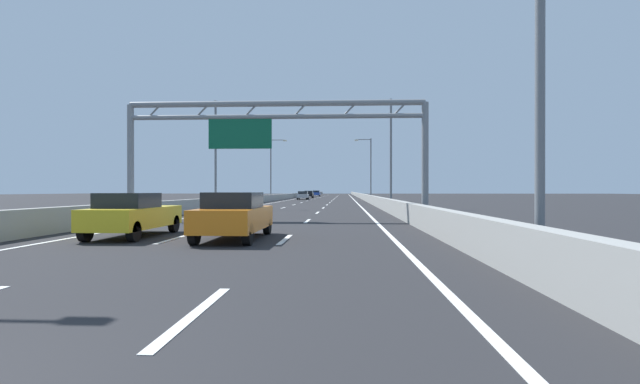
# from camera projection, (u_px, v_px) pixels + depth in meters

# --- Properties ---
(ground_plane) EXTENTS (260.00, 260.00, 0.00)m
(ground_plane) POSITION_uv_depth(u_px,v_px,m) (328.00, 198.00, 102.41)
(ground_plane) COLOR #262628
(lane_dash_left_1) EXTENTS (0.16, 3.00, 0.01)m
(lane_dash_left_1) POSITION_uv_depth(u_px,v_px,m) (174.00, 239.00, 15.13)
(lane_dash_left_1) COLOR white
(lane_dash_left_1) RESTS_ON ground_plane
(lane_dash_left_2) EXTENTS (0.16, 3.00, 0.01)m
(lane_dash_left_2) POSITION_uv_depth(u_px,v_px,m) (237.00, 221.00, 24.11)
(lane_dash_left_2) COLOR white
(lane_dash_left_2) RESTS_ON ground_plane
(lane_dash_left_3) EXTENTS (0.16, 3.00, 0.01)m
(lane_dash_left_3) POSITION_uv_depth(u_px,v_px,m) (266.00, 213.00, 33.10)
(lane_dash_left_3) COLOR white
(lane_dash_left_3) RESTS_ON ground_plane
(lane_dash_left_4) EXTENTS (0.16, 3.00, 0.01)m
(lane_dash_left_4) POSITION_uv_depth(u_px,v_px,m) (283.00, 208.00, 42.09)
(lane_dash_left_4) COLOR white
(lane_dash_left_4) RESTS_ON ground_plane
(lane_dash_left_5) EXTENTS (0.16, 3.00, 0.01)m
(lane_dash_left_5) POSITION_uv_depth(u_px,v_px,m) (294.00, 205.00, 51.08)
(lane_dash_left_5) COLOR white
(lane_dash_left_5) RESTS_ON ground_plane
(lane_dash_left_6) EXTENTS (0.16, 3.00, 0.01)m
(lane_dash_left_6) POSITION_uv_depth(u_px,v_px,m) (301.00, 203.00, 60.07)
(lane_dash_left_6) COLOR white
(lane_dash_left_6) RESTS_ON ground_plane
(lane_dash_left_7) EXTENTS (0.16, 3.00, 0.01)m
(lane_dash_left_7) POSITION_uv_depth(u_px,v_px,m) (307.00, 201.00, 69.05)
(lane_dash_left_7) COLOR white
(lane_dash_left_7) RESTS_ON ground_plane
(lane_dash_left_8) EXTENTS (0.16, 3.00, 0.01)m
(lane_dash_left_8) POSITION_uv_depth(u_px,v_px,m) (311.00, 200.00, 78.04)
(lane_dash_left_8) COLOR white
(lane_dash_left_8) RESTS_ON ground_plane
(lane_dash_left_9) EXTENTS (0.16, 3.00, 0.01)m
(lane_dash_left_9) POSITION_uv_depth(u_px,v_px,m) (315.00, 199.00, 87.03)
(lane_dash_left_9) COLOR white
(lane_dash_left_9) RESTS_ON ground_plane
(lane_dash_left_10) EXTENTS (0.16, 3.00, 0.01)m
(lane_dash_left_10) POSITION_uv_depth(u_px,v_px,m) (318.00, 198.00, 96.02)
(lane_dash_left_10) COLOR white
(lane_dash_left_10) RESTS_ON ground_plane
(lane_dash_left_11) EXTENTS (0.16, 3.00, 0.01)m
(lane_dash_left_11) POSITION_uv_depth(u_px,v_px,m) (320.00, 197.00, 105.00)
(lane_dash_left_11) COLOR white
(lane_dash_left_11) RESTS_ON ground_plane
(lane_dash_left_12) EXTENTS (0.16, 3.00, 0.01)m
(lane_dash_left_12) POSITION_uv_depth(u_px,v_px,m) (322.00, 197.00, 113.99)
(lane_dash_left_12) COLOR white
(lane_dash_left_12) RESTS_ON ground_plane
(lane_dash_left_13) EXTENTS (0.16, 3.00, 0.01)m
(lane_dash_left_13) POSITION_uv_depth(u_px,v_px,m) (324.00, 196.00, 122.98)
(lane_dash_left_13) COLOR white
(lane_dash_left_13) RESTS_ON ground_plane
(lane_dash_left_14) EXTENTS (0.16, 3.00, 0.01)m
(lane_dash_left_14) POSITION_uv_depth(u_px,v_px,m) (325.00, 196.00, 131.97)
(lane_dash_left_14) COLOR white
(lane_dash_left_14) RESTS_ON ground_plane
(lane_dash_left_15) EXTENTS (0.16, 3.00, 0.01)m
(lane_dash_left_15) POSITION_uv_depth(u_px,v_px,m) (326.00, 196.00, 140.95)
(lane_dash_left_15) COLOR white
(lane_dash_left_15) RESTS_ON ground_plane
(lane_dash_left_16) EXTENTS (0.16, 3.00, 0.01)m
(lane_dash_left_16) POSITION_uv_depth(u_px,v_px,m) (327.00, 195.00, 149.94)
(lane_dash_left_16) COLOR white
(lane_dash_left_16) RESTS_ON ground_plane
(lane_dash_left_17) EXTENTS (0.16, 3.00, 0.01)m
(lane_dash_left_17) POSITION_uv_depth(u_px,v_px,m) (328.00, 195.00, 158.93)
(lane_dash_left_17) COLOR white
(lane_dash_left_17) RESTS_ON ground_plane
(lane_dash_right_0) EXTENTS (0.16, 3.00, 0.01)m
(lane_dash_right_0) POSITION_uv_depth(u_px,v_px,m) (195.00, 314.00, 5.95)
(lane_dash_right_0) COLOR white
(lane_dash_right_0) RESTS_ON ground_plane
(lane_dash_right_1) EXTENTS (0.16, 3.00, 0.01)m
(lane_dash_right_1) POSITION_uv_depth(u_px,v_px,m) (285.00, 239.00, 14.94)
(lane_dash_right_1) COLOR white
(lane_dash_right_1) RESTS_ON ground_plane
(lane_dash_right_2) EXTENTS (0.16, 3.00, 0.01)m
(lane_dash_right_2) POSITION_uv_depth(u_px,v_px,m) (307.00, 221.00, 23.93)
(lane_dash_right_2) COLOR white
(lane_dash_right_2) RESTS_ON ground_plane
(lane_dash_right_3) EXTENTS (0.16, 3.00, 0.01)m
(lane_dash_right_3) POSITION_uv_depth(u_px,v_px,m) (318.00, 213.00, 32.91)
(lane_dash_right_3) COLOR white
(lane_dash_right_3) RESTS_ON ground_plane
(lane_dash_right_4) EXTENTS (0.16, 3.00, 0.01)m
(lane_dash_right_4) POSITION_uv_depth(u_px,v_px,m) (323.00, 208.00, 41.90)
(lane_dash_right_4) COLOR white
(lane_dash_right_4) RESTS_ON ground_plane
(lane_dash_right_5) EXTENTS (0.16, 3.00, 0.01)m
(lane_dash_right_5) POSITION_uv_depth(u_px,v_px,m) (327.00, 205.00, 50.89)
(lane_dash_right_5) COLOR white
(lane_dash_right_5) RESTS_ON ground_plane
(lane_dash_right_6) EXTENTS (0.16, 3.00, 0.01)m
(lane_dash_right_6) POSITION_uv_depth(u_px,v_px,m) (330.00, 203.00, 59.88)
(lane_dash_right_6) COLOR white
(lane_dash_right_6) RESTS_ON ground_plane
(lane_dash_right_7) EXTENTS (0.16, 3.00, 0.01)m
(lane_dash_right_7) POSITION_uv_depth(u_px,v_px,m) (332.00, 201.00, 68.87)
(lane_dash_right_7) COLOR white
(lane_dash_right_7) RESTS_ON ground_plane
(lane_dash_right_8) EXTENTS (0.16, 3.00, 0.01)m
(lane_dash_right_8) POSITION_uv_depth(u_px,v_px,m) (333.00, 200.00, 77.85)
(lane_dash_right_8) COLOR white
(lane_dash_right_8) RESTS_ON ground_plane
(lane_dash_right_9) EXTENTS (0.16, 3.00, 0.01)m
(lane_dash_right_9) POSITION_uv_depth(u_px,v_px,m) (334.00, 199.00, 86.84)
(lane_dash_right_9) COLOR white
(lane_dash_right_9) RESTS_ON ground_plane
(lane_dash_right_10) EXTENTS (0.16, 3.00, 0.01)m
(lane_dash_right_10) POSITION_uv_depth(u_px,v_px,m) (335.00, 198.00, 95.83)
(lane_dash_right_10) COLOR white
(lane_dash_right_10) RESTS_ON ground_plane
(lane_dash_right_11) EXTENTS (0.16, 3.00, 0.01)m
(lane_dash_right_11) POSITION_uv_depth(u_px,v_px,m) (336.00, 197.00, 104.82)
(lane_dash_right_11) COLOR white
(lane_dash_right_11) RESTS_ON ground_plane
(lane_dash_right_12) EXTENTS (0.16, 3.00, 0.01)m
(lane_dash_right_12) POSITION_uv_depth(u_px,v_px,m) (337.00, 197.00, 113.80)
(lane_dash_right_12) COLOR white
(lane_dash_right_12) RESTS_ON ground_plane
(lane_dash_right_13) EXTENTS (0.16, 3.00, 0.01)m
(lane_dash_right_13) POSITION_uv_depth(u_px,v_px,m) (337.00, 196.00, 122.79)
(lane_dash_right_13) COLOR white
(lane_dash_right_13) RESTS_ON ground_plane
(lane_dash_right_14) EXTENTS (0.16, 3.00, 0.01)m
(lane_dash_right_14) POSITION_uv_depth(u_px,v_px,m) (338.00, 196.00, 131.78)
(lane_dash_right_14) COLOR white
(lane_dash_right_14) RESTS_ON ground_plane
(lane_dash_right_15) EXTENTS (0.16, 3.00, 0.01)m
(lane_dash_right_15) POSITION_uv_depth(u_px,v_px,m) (338.00, 196.00, 140.77)
(lane_dash_right_15) COLOR white
(lane_dash_right_15) RESTS_ON ground_plane
(lane_dash_right_16) EXTENTS (0.16, 3.00, 0.01)m
(lane_dash_right_16) POSITION_uv_depth(u_px,v_px,m) (339.00, 195.00, 149.76)
(lane_dash_right_16) COLOR white
(lane_dash_right_16) RESTS_ON ground_plane
(lane_dash_right_17) EXTENTS (0.16, 3.00, 0.01)m
(lane_dash_right_17) POSITION_uv_depth(u_px,v_px,m) (339.00, 195.00, 158.74)
(lane_dash_right_17) COLOR white
(lane_dash_right_17) RESTS_ON ground_plane
(edge_line_left) EXTENTS (0.16, 176.00, 0.01)m
(edge_line_left) POSITION_uv_depth(u_px,v_px,m) (298.00, 198.00, 90.70)
(edge_line_left) COLOR white
(edge_line_left) RESTS_ON ground_plane
(edge_line_right) EXTENTS (0.16, 176.00, 0.01)m
(edge_line_right) POSITION_uv_depth(u_px,v_px,m) (353.00, 199.00, 90.16)
(edge_line_right) COLOR white
(edge_line_right) RESTS_ON ground_plane
(barrier_left) EXTENTS (0.45, 220.00, 0.95)m
(barrier_left) POSITION_uv_depth(u_px,v_px,m) (300.00, 195.00, 112.76)
(barrier_left) COLOR #9E9E99
(barrier_left) RESTS_ON ground_plane
(barrier_right) EXTENTS (0.45, 220.00, 0.95)m
(barrier_right) POSITION_uv_depth(u_px,v_px,m) (358.00, 195.00, 112.04)
(barrier_right) COLOR #9E9E99
(barrier_right) RESTS_ON ground_plane
(sign_gantry) EXTENTS (16.18, 0.36, 6.36)m
(sign_gantry) POSITION_uv_depth(u_px,v_px,m) (271.00, 129.00, 25.15)
(sign_gantry) COLOR gray
(sign_gantry) RESTS_ON ground_plane
(streetlamp_right_near) EXTENTS (2.58, 0.28, 9.50)m
(streetlamp_right_near) POSITION_uv_depth(u_px,v_px,m) (528.00, 4.00, 9.69)
(streetlamp_right_near) COLOR slate
(streetlamp_right_near) RESTS_ON ground_plane
(streetlamp_left_mid) EXTENTS (2.58, 0.28, 9.50)m
(streetlamp_left_mid) POSITION_uv_depth(u_px,v_px,m) (218.00, 147.00, 41.61)
(streetlamp_left_mid) COLOR slate
(streetlamp_left_mid) RESTS_ON ground_plane
(streetlamp_right_mid) EXTENTS (2.58, 0.28, 9.50)m
(streetlamp_right_mid) POSITION_uv_depth(u_px,v_px,m) (388.00, 146.00, 40.84)
(streetlamp_right_mid) COLOR slate
(streetlamp_right_mid) RESTS_ON ground_plane
(streetlamp_left_far) EXTENTS (2.58, 0.28, 9.50)m
(streetlamp_left_far) POSITION_uv_depth(u_px,v_px,m) (272.00, 166.00, 72.77)
(streetlamp_left_far) COLOR slate
(streetlamp_left_far) RESTS_ON ground_plane
(streetlamp_right_far) EXTENTS (2.58, 0.28, 9.50)m
(streetlamp_right_far) POSITION_uv_depth(u_px,v_px,m) (369.00, 165.00, 71.99)
(streetlamp_right_far) COLOR slate
(streetlamp_right_far) RESTS_ON ground_plane
(orange_car) EXTENTS (1.76, 4.47, 1.50)m
(orange_car) POSITION_uv_depth(u_px,v_px,m) (234.00, 215.00, 15.05)
(orange_car) COLOR orange
(orange_car) RESTS_ON ground_plane
(blue_car) EXTENTS (1.89, 4.59, 1.53)m
(blue_car) POSITION_uv_depth(u_px,v_px,m) (316.00, 193.00, 123.39)
(blue_car) COLOR #2347AD
(blue_car) RESTS_ON ground_plane
(silver_car) EXTENTS (1.76, 4.31, 1.42)m
(silver_car) POSITION_uv_depth(u_px,v_px,m) (303.00, 195.00, 79.75)
(silver_car) COLOR #A8ADB2
(silver_car) RESTS_ON ground_plane
(black_car) EXTENTS (1.79, 4.30, 1.49)m
(black_car) POSITION_uv_depth(u_px,v_px,m) (309.00, 194.00, 98.41)
(black_car) COLOR black
(black_car) RESTS_ON ground_plane
(yellow_car) EXTENTS (1.73, 4.44, 1.48)m
(yellow_car) POSITION_uv_depth(u_px,v_px,m) (133.00, 214.00, 15.83)
(yellow_car) COLOR yellow
(yellow_car) RESTS_ON ground_plane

